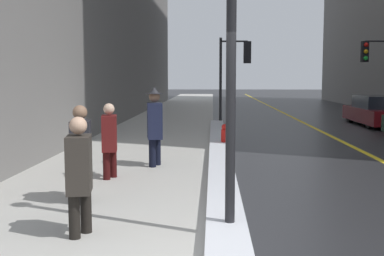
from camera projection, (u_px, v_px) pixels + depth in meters
name	position (u px, v px, depth m)	size (l,w,h in m)	color
sidewalk_slab	(165.00, 126.00, 19.90)	(4.00, 80.00, 0.01)	#B2AFA8
road_centre_stripe	(311.00, 126.00, 19.65)	(0.16, 80.00, 0.00)	gold
snow_bank_curb	(220.00, 154.00, 11.79)	(0.50, 16.96, 0.20)	silver
lamp_post	(232.00, 5.00, 5.64)	(0.28, 0.28, 4.67)	black
traffic_light_near	(237.00, 62.00, 19.91)	(1.31, 0.32, 3.62)	black
traffic_light_far	(374.00, 62.00, 20.91)	(1.31, 0.39, 3.71)	black
pedestrian_nearside	(79.00, 171.00, 5.89)	(0.36, 0.53, 1.49)	black
pedestrian_with_shoulder_bag	(81.00, 149.00, 7.49)	(0.38, 0.73, 1.54)	black
pedestrian_in_glasses	(109.00, 137.00, 9.31)	(0.36, 0.71, 1.48)	#340C0C
pedestrian_in_fedora	(155.00, 123.00, 10.61)	(0.41, 0.59, 1.77)	black
parked_car_maroon	(379.00, 111.00, 20.01)	(1.90, 4.66, 1.24)	#600F14
fire_hydrant	(225.00, 137.00, 13.30)	(0.20, 0.20, 0.70)	red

